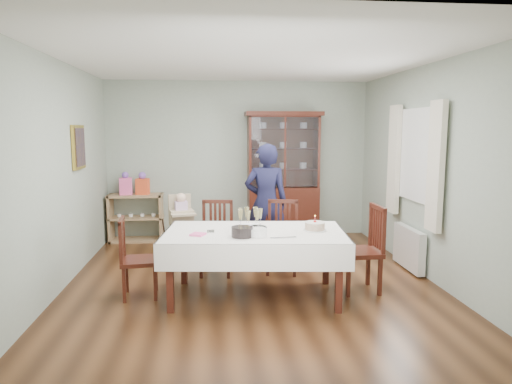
{
  "coord_description": "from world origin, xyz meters",
  "views": [
    {
      "loc": [
        -0.48,
        -5.44,
        1.9
      ],
      "look_at": [
        0.08,
        0.2,
        1.1
      ],
      "focal_mm": 32.0,
      "sensor_mm": 36.0,
      "label": 1
    }
  ],
  "objects": [
    {
      "name": "floor",
      "position": [
        0.0,
        0.0,
        0.0
      ],
      "size": [
        5.0,
        5.0,
        0.0
      ],
      "primitive_type": "plane",
      "color": "#593319",
      "rests_on": "ground"
    },
    {
      "name": "room_shell",
      "position": [
        0.0,
        0.53,
        1.7
      ],
      "size": [
        5.0,
        5.0,
        5.0
      ],
      "color": "#9EAA99",
      "rests_on": "floor"
    },
    {
      "name": "dining_table",
      "position": [
        -0.0,
        -0.5,
        0.38
      ],
      "size": [
        2.11,
        1.35,
        0.76
      ],
      "rotation": [
        0.0,
        0.0,
        -0.1
      ],
      "color": "#411710",
      "rests_on": "floor"
    },
    {
      "name": "china_cabinet",
      "position": [
        0.75,
        2.26,
        1.12
      ],
      "size": [
        1.3,
        0.48,
        2.18
      ],
      "color": "#411710",
      "rests_on": "floor"
    },
    {
      "name": "sideboard",
      "position": [
        -1.75,
        2.28,
        0.4
      ],
      "size": [
        0.9,
        0.38,
        0.8
      ],
      "color": "tan",
      "rests_on": "floor"
    },
    {
      "name": "picture_frame",
      "position": [
        -2.22,
        0.8,
        1.65
      ],
      "size": [
        0.04,
        0.48,
        0.58
      ],
      "primitive_type": "cube",
      "color": "gold",
      "rests_on": "room_shell"
    },
    {
      "name": "window",
      "position": [
        2.22,
        0.3,
        1.55
      ],
      "size": [
        0.04,
        1.02,
        1.22
      ],
      "primitive_type": "cube",
      "color": "white",
      "rests_on": "room_shell"
    },
    {
      "name": "curtain_left",
      "position": [
        2.16,
        -0.32,
        1.45
      ],
      "size": [
        0.07,
        0.3,
        1.55
      ],
      "primitive_type": "cube",
      "color": "silver",
      "rests_on": "room_shell"
    },
    {
      "name": "curtain_right",
      "position": [
        2.16,
        0.92,
        1.45
      ],
      "size": [
        0.07,
        0.3,
        1.55
      ],
      "primitive_type": "cube",
      "color": "silver",
      "rests_on": "room_shell"
    },
    {
      "name": "radiator",
      "position": [
        2.16,
        0.3,
        0.3
      ],
      "size": [
        0.1,
        0.8,
        0.55
      ],
      "primitive_type": "cube",
      "color": "white",
      "rests_on": "floor"
    },
    {
      "name": "chair_far_left",
      "position": [
        -0.42,
        0.39,
        0.28
      ],
      "size": [
        0.48,
        0.48,
        0.95
      ],
      "rotation": [
        0.0,
        0.0,
        -0.13
      ],
      "color": "#411710",
      "rests_on": "floor"
    },
    {
      "name": "chair_far_right",
      "position": [
        0.44,
        0.37,
        0.28
      ],
      "size": [
        0.5,
        0.5,
        0.94
      ],
      "rotation": [
        0.0,
        0.0,
        -0.21
      ],
      "color": "#411710",
      "rests_on": "floor"
    },
    {
      "name": "chair_end_left",
      "position": [
        -1.31,
        -0.36,
        0.27
      ],
      "size": [
        0.44,
        0.44,
        0.9
      ],
      "rotation": [
        0.0,
        0.0,
        1.67
      ],
      "color": "#411710",
      "rests_on": "floor"
    },
    {
      "name": "chair_end_right",
      "position": [
        1.25,
        -0.42,
        0.3
      ],
      "size": [
        0.46,
        0.46,
        1.01
      ],
      "rotation": [
        0.0,
        0.0,
        -1.55
      ],
      "color": "#411710",
      "rests_on": "floor"
    },
    {
      "name": "woman",
      "position": [
        0.3,
        0.94,
        0.84
      ],
      "size": [
        0.65,
        0.45,
        1.69
      ],
      "primitive_type": "imported",
      "rotation": [
        0.0,
        0.0,
        3.06
      ],
      "color": "black",
      "rests_on": "floor"
    },
    {
      "name": "high_chair",
      "position": [
        -0.91,
        1.05,
        0.38
      ],
      "size": [
        0.53,
        0.53,
        0.98
      ],
      "rotation": [
        0.0,
        0.0,
        0.23
      ],
      "color": "black",
      "rests_on": "floor"
    },
    {
      "name": "champagne_tray",
      "position": [
        -0.05,
        -0.39,
        0.83
      ],
      "size": [
        0.39,
        0.39,
        0.24
      ],
      "color": "silver",
      "rests_on": "dining_table"
    },
    {
      "name": "birthday_cake",
      "position": [
        0.67,
        -0.53,
        0.81
      ],
      "size": [
        0.26,
        0.26,
        0.18
      ],
      "color": "white",
      "rests_on": "dining_table"
    },
    {
      "name": "plate_stack_dark",
      "position": [
        -0.16,
        -0.75,
        0.81
      ],
      "size": [
        0.24,
        0.24,
        0.11
      ],
      "primitive_type": "cylinder",
      "rotation": [
        0.0,
        0.0,
        -0.06
      ],
      "color": "black",
      "rests_on": "dining_table"
    },
    {
      "name": "plate_stack_white",
      "position": [
        0.0,
        -0.74,
        0.8
      ],
      "size": [
        0.24,
        0.24,
        0.08
      ],
      "primitive_type": "cylinder",
      "rotation": [
        0.0,
        0.0,
        0.21
      ],
      "color": "white",
      "rests_on": "dining_table"
    },
    {
      "name": "napkin_stack",
      "position": [
        -0.63,
        -0.63,
        0.77
      ],
      "size": [
        0.19,
        0.19,
        0.02
      ],
      "primitive_type": "cube",
      "rotation": [
        0.0,
        0.0,
        -0.43
      ],
      "color": "#FA5C9E",
      "rests_on": "dining_table"
    },
    {
      "name": "cutlery",
      "position": [
        -0.53,
        -0.47,
        0.77
      ],
      "size": [
        0.1,
        0.15,
        0.01
      ],
      "primitive_type": null,
      "rotation": [
        0.0,
        0.0,
        -0.02
      ],
      "color": "silver",
      "rests_on": "dining_table"
    },
    {
      "name": "cake_knife",
      "position": [
        0.26,
        -0.84,
        0.77
      ],
      "size": [
        0.28,
        0.04,
        0.01
      ],
      "primitive_type": "cube",
      "rotation": [
        0.0,
        0.0,
        0.07
      ],
      "color": "silver",
      "rests_on": "dining_table"
    },
    {
      "name": "gift_bag_pink",
      "position": [
        -1.9,
        2.26,
        0.97
      ],
      "size": [
        0.23,
        0.17,
        0.38
      ],
      "color": "#FA5C9E",
      "rests_on": "sideboard"
    },
    {
      "name": "gift_bag_orange",
      "position": [
        -1.62,
        2.26,
        0.97
      ],
      "size": [
        0.23,
        0.18,
        0.38
      ],
      "color": "#F25026",
      "rests_on": "sideboard"
    }
  ]
}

